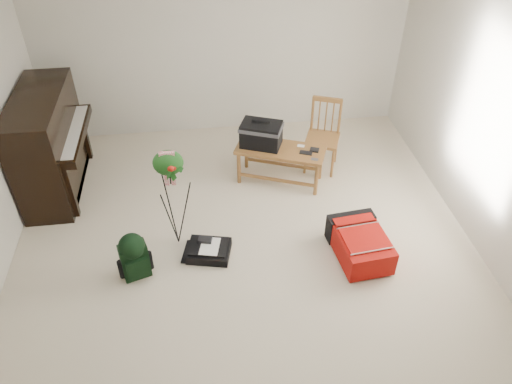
{
  "coord_description": "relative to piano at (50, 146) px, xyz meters",
  "views": [
    {
      "loc": [
        -0.39,
        -3.67,
        3.91
      ],
      "look_at": [
        0.14,
        0.35,
        0.65
      ],
      "focal_mm": 35.0,
      "sensor_mm": 36.0,
      "label": 1
    }
  ],
  "objects": [
    {
      "name": "red_suitcase",
      "position": [
        3.38,
        -1.62,
        -0.43
      ],
      "size": [
        0.57,
        0.79,
        0.32
      ],
      "rotation": [
        0.0,
        0.0,
        0.1
      ],
      "color": "red",
      "rests_on": "floor"
    },
    {
      "name": "wall_right",
      "position": [
        4.69,
        -1.6,
        0.65
      ],
      "size": [
        0.04,
        5.5,
        2.5
      ],
      "primitive_type": "cube",
      "color": "beige",
      "rests_on": "floor"
    },
    {
      "name": "dining_chair",
      "position": [
        3.34,
        -0.0,
        -0.14
      ],
      "size": [
        0.53,
        0.53,
        0.94
      ],
      "rotation": [
        0.0,
        0.0,
        -0.38
      ],
      "color": "olive",
      "rests_on": "floor"
    },
    {
      "name": "floor",
      "position": [
        2.19,
        -1.6,
        -0.6
      ],
      "size": [
        5.0,
        5.5,
        0.01
      ],
      "primitive_type": "cube",
      "color": "beige",
      "rests_on": "ground"
    },
    {
      "name": "ceiling",
      "position": [
        2.19,
        -1.6,
        1.9
      ],
      "size": [
        5.0,
        5.5,
        0.01
      ],
      "primitive_type": "cube",
      "color": "white",
      "rests_on": "wall_back"
    },
    {
      "name": "flower_stand",
      "position": [
        1.46,
        -1.21,
        0.01
      ],
      "size": [
        0.4,
        0.4,
        1.25
      ],
      "rotation": [
        0.0,
        0.0,
        -0.02
      ],
      "color": "black",
      "rests_on": "floor"
    },
    {
      "name": "bench",
      "position": [
        2.59,
        -0.24,
        -0.01
      ],
      "size": [
        1.17,
        0.81,
        0.84
      ],
      "rotation": [
        0.0,
        0.0,
        -0.38
      ],
      "color": "olive",
      "rests_on": "floor"
    },
    {
      "name": "black_duffel",
      "position": [
        1.78,
        -1.45,
        -0.53
      ],
      "size": [
        0.52,
        0.45,
        0.19
      ],
      "rotation": [
        0.0,
        0.0,
        -0.23
      ],
      "color": "black",
      "rests_on": "floor"
    },
    {
      "name": "piano",
      "position": [
        0.0,
        0.0,
        0.0
      ],
      "size": [
        0.71,
        1.5,
        1.25
      ],
      "color": "black",
      "rests_on": "floor"
    },
    {
      "name": "wall_back",
      "position": [
        2.19,
        1.15,
        0.65
      ],
      "size": [
        5.0,
        0.04,
        2.5
      ],
      "primitive_type": "cube",
      "color": "beige",
      "rests_on": "floor"
    },
    {
      "name": "green_backpack",
      "position": [
        1.03,
        -1.65,
        -0.3
      ],
      "size": [
        0.31,
        0.29,
        0.54
      ],
      "rotation": [
        0.0,
        0.0,
        0.31
      ],
      "color": "black",
      "rests_on": "floor"
    }
  ]
}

